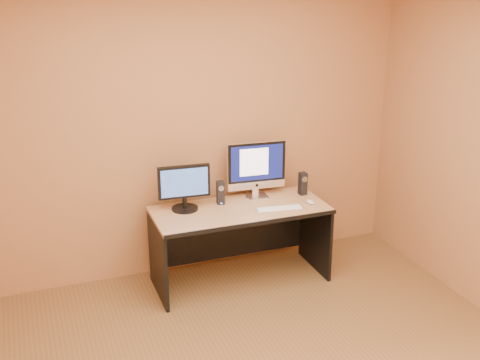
# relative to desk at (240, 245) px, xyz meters

# --- Properties ---
(walls) EXTENTS (4.00, 4.00, 2.60)m
(walls) POSITION_rel_desk_xyz_m (-0.36, -1.56, 0.96)
(walls) COLOR #9B693E
(walls) RESTS_ON ground
(desk) EXTENTS (1.48, 0.65, 0.68)m
(desk) POSITION_rel_desk_xyz_m (0.00, 0.00, 0.00)
(desk) COLOR tan
(desk) RESTS_ON ground
(imac) EXTENTS (0.54, 0.24, 0.51)m
(imac) POSITION_rel_desk_xyz_m (0.24, 0.21, 0.59)
(imac) COLOR silver
(imac) RESTS_ON desk
(second_monitor) EXTENTS (0.46, 0.25, 0.39)m
(second_monitor) POSITION_rel_desk_xyz_m (-0.44, 0.14, 0.53)
(second_monitor) COLOR black
(second_monitor) RESTS_ON desk
(speaker_left) EXTENTS (0.07, 0.07, 0.20)m
(speaker_left) POSITION_rel_desk_xyz_m (-0.12, 0.16, 0.44)
(speaker_left) COLOR black
(speaker_left) RESTS_ON desk
(speaker_right) EXTENTS (0.06, 0.07, 0.20)m
(speaker_right) POSITION_rel_desk_xyz_m (0.64, 0.11, 0.44)
(speaker_right) COLOR black
(speaker_right) RESTS_ON desk
(keyboard) EXTENTS (0.41, 0.16, 0.02)m
(keyboard) POSITION_rel_desk_xyz_m (0.30, -0.14, 0.35)
(keyboard) COLOR silver
(keyboard) RESTS_ON desk
(mouse) EXTENTS (0.07, 0.10, 0.03)m
(mouse) POSITION_rel_desk_xyz_m (0.60, -0.11, 0.36)
(mouse) COLOR silver
(mouse) RESTS_ON desk
(cable_a) EXTENTS (0.09, 0.19, 0.01)m
(cable_a) POSITION_rel_desk_xyz_m (0.26, 0.25, 0.34)
(cable_a) COLOR black
(cable_a) RESTS_ON desk
(cable_b) EXTENTS (0.06, 0.16, 0.01)m
(cable_b) POSITION_rel_desk_xyz_m (0.16, 0.28, 0.34)
(cable_b) COLOR black
(cable_b) RESTS_ON desk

